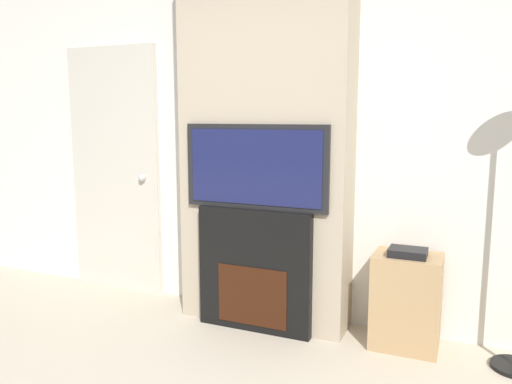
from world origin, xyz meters
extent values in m
cube|color=silver|center=(0.00, 2.03, 1.35)|extent=(6.00, 0.06, 2.70)
cube|color=tan|center=(0.00, 1.83, 1.35)|extent=(1.20, 0.34, 2.70)
cube|color=black|center=(0.00, 1.66, 0.43)|extent=(0.82, 0.14, 0.86)
cube|color=#33160A|center=(0.00, 1.59, 0.26)|extent=(0.51, 0.01, 0.41)
cube|color=black|center=(0.00, 1.66, 1.14)|extent=(1.02, 0.06, 0.57)
cube|color=#191E4C|center=(0.00, 1.63, 1.14)|extent=(0.94, 0.01, 0.50)
cube|color=tan|center=(1.00, 1.79, 0.31)|extent=(0.42, 0.32, 0.61)
cube|color=black|center=(1.00, 1.76, 0.64)|extent=(0.23, 0.18, 0.05)
cube|color=beige|center=(-1.44, 1.98, 1.02)|extent=(0.87, 0.04, 2.05)
sphere|color=silver|center=(-1.13, 1.94, 0.98)|extent=(0.06, 0.06, 0.06)
camera|label=1|loc=(1.33, -1.40, 1.48)|focal=35.00mm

